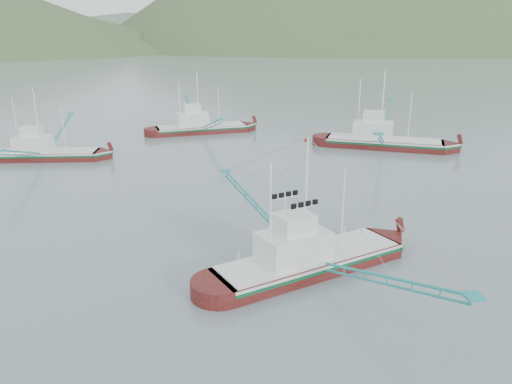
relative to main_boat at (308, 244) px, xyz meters
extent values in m
plane|color=slate|center=(-2.13, 2.34, -2.03)|extent=(1200.00, 1200.00, 0.00)
cube|color=#470D0B|center=(0.12, 0.04, -1.85)|extent=(14.27, 8.27, 1.85)
cube|color=silver|center=(0.12, 0.04, -1.06)|extent=(14.04, 8.24, 0.20)
cube|color=#0B4F2B|center=(0.12, 0.04, -1.29)|extent=(14.05, 8.26, 0.20)
cube|color=silver|center=(0.12, 0.04, -0.88)|extent=(13.56, 7.85, 0.11)
cube|color=silver|center=(-1.18, -0.44, 0.09)|extent=(5.36, 4.37, 2.03)
cube|color=silver|center=(-1.18, -0.44, 1.75)|extent=(2.96, 2.74, 1.29)
cylinder|color=white|center=(-0.31, -0.12, 3.23)|extent=(0.15, 0.15, 8.31)
cylinder|color=white|center=(-2.91, -1.08, 2.61)|extent=(0.13, 0.13, 7.07)
cylinder|color=white|center=(2.72, 1.00, 1.99)|extent=(0.11, 0.11, 5.82)
cube|color=#470D0B|center=(-24.66, 36.33, -1.85)|extent=(13.79, 5.23, 1.79)
cube|color=silver|center=(-24.66, 36.33, -1.09)|extent=(13.53, 5.27, 0.20)
cube|color=#0B4F2B|center=(-24.66, 36.33, -1.31)|extent=(13.54, 5.28, 0.20)
cube|color=silver|center=(-24.66, 36.33, -0.91)|extent=(13.10, 4.97, 0.11)
cube|color=silver|center=(-26.00, 36.49, 0.03)|extent=(4.80, 3.40, 1.97)
cube|color=silver|center=(-26.00, 36.49, 1.64)|extent=(2.56, 2.25, 1.26)
cylinder|color=white|center=(-25.11, 36.38, 3.08)|extent=(0.14, 0.14, 8.07)
cylinder|color=white|center=(-27.78, 36.72, 2.47)|extent=(0.13, 0.13, 6.86)
cylinder|color=white|center=(-21.99, 35.99, 1.87)|extent=(0.11, 0.11, 5.65)
cube|color=#470D0B|center=(20.99, 34.70, -1.82)|extent=(16.22, 11.18, 2.14)
cube|color=silver|center=(20.99, 34.70, -0.91)|extent=(15.97, 11.11, 0.24)
cube|color=#0B4F2B|center=(20.99, 34.70, -1.18)|extent=(15.98, 11.13, 0.24)
cube|color=silver|center=(20.99, 34.70, -0.69)|extent=(15.41, 10.63, 0.13)
cube|color=silver|center=(19.57, 35.44, 0.43)|extent=(6.33, 5.50, 2.35)
cube|color=silver|center=(19.57, 35.44, 2.36)|extent=(3.55, 3.37, 1.50)
cylinder|color=white|center=(20.52, 34.94, 4.07)|extent=(0.17, 0.17, 9.63)
cylinder|color=white|center=(17.67, 36.42, 3.34)|extent=(0.15, 0.15, 8.19)
cylinder|color=white|center=(23.84, 33.22, 2.62)|extent=(0.13, 0.13, 6.74)
cube|color=#470D0B|center=(-3.49, 50.29, -1.84)|extent=(14.96, 5.86, 1.94)
cube|color=silver|center=(-3.49, 50.29, -1.01)|extent=(14.68, 5.90, 0.21)
cube|color=#0B4F2B|center=(-3.49, 50.29, -1.26)|extent=(14.68, 5.92, 0.21)
cube|color=silver|center=(-3.49, 50.29, -0.82)|extent=(14.21, 5.57, 0.12)
cube|color=silver|center=(-4.93, 50.09, 0.20)|extent=(5.24, 3.75, 2.14)
cube|color=silver|center=(-4.93, 50.09, 1.95)|extent=(2.80, 2.46, 1.36)
cylinder|color=white|center=(-3.97, 50.22, 3.50)|extent=(0.16, 0.16, 8.74)
cylinder|color=white|center=(-6.86, 49.82, 2.85)|extent=(0.14, 0.14, 7.43)
cylinder|color=white|center=(-0.61, 50.69, 2.19)|extent=(0.12, 0.12, 6.12)
ellipsoid|color=#3F552C|center=(237.87, 432.34, -2.03)|extent=(684.00, 432.00, 306.00)
ellipsoid|color=slate|center=(27.87, 562.34, -2.03)|extent=(960.00, 400.00, 240.00)
camera|label=1|loc=(-9.10, -30.08, 13.87)|focal=35.00mm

